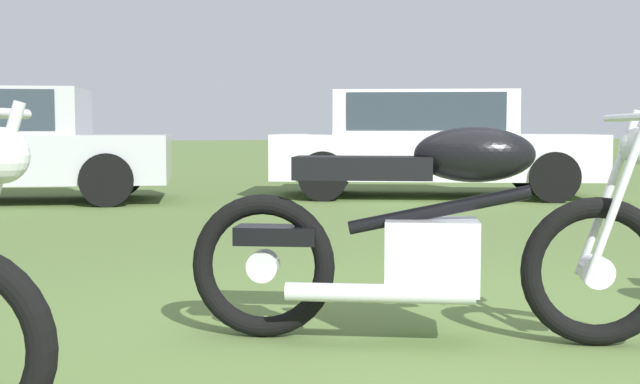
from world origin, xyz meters
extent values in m
plane|color=#567038|center=(0.00, 0.00, 0.00)|extent=(120.00, 120.00, 0.00)
sphere|color=silver|center=(-1.69, -0.61, 0.86)|extent=(0.20, 0.20, 0.16)
torus|color=black|center=(0.62, 0.03, 0.32)|extent=(0.63, 0.31, 0.64)
torus|color=black|center=(-0.73, 0.53, 0.32)|extent=(0.63, 0.31, 0.64)
cylinder|color=silver|center=(0.62, 0.03, 0.32)|extent=(0.17, 0.14, 0.14)
cylinder|color=silver|center=(-0.73, 0.53, 0.32)|extent=(0.17, 0.14, 0.14)
cylinder|color=silver|center=(0.71, 0.09, 0.65)|extent=(0.26, 0.13, 0.73)
cylinder|color=silver|center=(0.65, -0.08, 0.65)|extent=(0.26, 0.13, 0.73)
cube|color=silver|center=(-0.04, 0.27, 0.38)|extent=(0.48, 0.42, 0.32)
cylinder|color=black|center=(-0.01, 0.26, 0.58)|extent=(0.76, 0.33, 0.22)
ellipsoid|color=black|center=(0.13, 0.21, 0.82)|extent=(0.58, 0.42, 0.24)
cube|color=black|center=(-0.32, 0.38, 0.76)|extent=(0.65, 0.43, 0.10)
cube|color=black|center=(-0.68, 0.51, 0.46)|extent=(0.40, 0.29, 0.08)
cylinder|color=silver|center=(0.72, -0.01, 0.98)|extent=(0.25, 0.61, 0.03)
sphere|color=silver|center=(0.78, -0.03, 0.86)|extent=(0.21, 0.21, 0.16)
cylinder|color=silver|center=(-0.30, 0.20, 0.24)|extent=(0.78, 0.35, 0.08)
cylinder|color=black|center=(-1.24, 8.63, 0.32)|extent=(0.66, 0.29, 0.64)
cylinder|color=black|center=(-1.41, 7.06, 0.32)|extent=(0.66, 0.29, 0.64)
cube|color=silver|center=(2.92, 7.47, 0.55)|extent=(4.64, 3.04, 0.60)
cube|color=silver|center=(2.77, 7.52, 1.13)|extent=(2.75, 2.25, 0.60)
cube|color=#2D3842|center=(2.77, 7.52, 1.15)|extent=(2.42, 2.17, 0.48)
cylinder|color=black|center=(4.55, 7.76, 0.32)|extent=(0.68, 0.42, 0.64)
cylinder|color=black|center=(4.03, 6.23, 0.32)|extent=(0.68, 0.42, 0.64)
cylinder|color=black|center=(1.80, 8.71, 0.32)|extent=(0.68, 0.42, 0.64)
cylinder|color=black|center=(1.28, 7.18, 0.32)|extent=(0.68, 0.42, 0.64)
camera|label=1|loc=(-1.40, -3.07, 0.94)|focal=46.41mm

